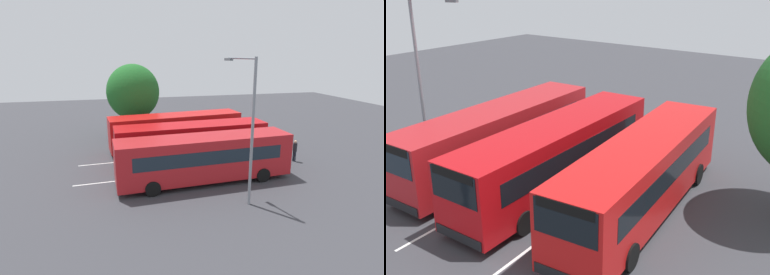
# 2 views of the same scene
# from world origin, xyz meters

# --- Properties ---
(ground_plane) EXTENTS (73.90, 73.90, 0.00)m
(ground_plane) POSITION_xyz_m (0.00, 0.00, 0.00)
(ground_plane) COLOR #38383D
(bus_far_left) EXTENTS (11.56, 3.04, 3.07)m
(bus_far_left) POSITION_xyz_m (0.67, -3.62, 1.70)
(bus_far_left) COLOR #AD191E
(bus_far_left) RESTS_ON ground
(bus_center_left) EXTENTS (11.54, 2.94, 3.07)m
(bus_center_left) POSITION_xyz_m (0.72, 0.04, 1.70)
(bus_center_left) COLOR #B70C11
(bus_center_left) RESTS_ON ground
(bus_center_right) EXTENTS (11.64, 3.64, 3.07)m
(bus_center_right) POSITION_xyz_m (0.29, 3.99, 1.70)
(bus_center_right) COLOR red
(bus_center_right) RESTS_ON ground
(street_lamp) EXTENTS (0.90, 2.54, 8.07)m
(street_lamp) POSITION_xyz_m (2.10, -7.05, 4.64)
(street_lamp) COLOR gray
(street_lamp) RESTS_ON ground
(lane_stripe_outer_left) EXTENTS (15.58, 0.95, 0.01)m
(lane_stripe_outer_left) POSITION_xyz_m (0.00, -1.89, 0.00)
(lane_stripe_outer_left) COLOR silver
(lane_stripe_outer_left) RESTS_ON ground
(lane_stripe_inner_left) EXTENTS (15.58, 0.95, 0.01)m
(lane_stripe_inner_left) POSITION_xyz_m (0.00, 1.89, 0.00)
(lane_stripe_inner_left) COLOR silver
(lane_stripe_inner_left) RESTS_ON ground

